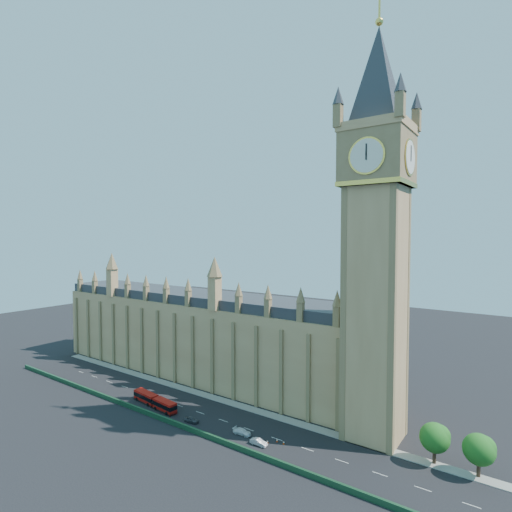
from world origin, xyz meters
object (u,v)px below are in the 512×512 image
Objects in this scene: red_bus at (155,401)px; car_white at (242,432)px; car_grey at (192,420)px; car_silver at (259,442)px.

car_white is at bearing 8.92° from red_bus.
car_silver is at bearing -94.34° from car_grey.
red_bus is at bearing 79.94° from car_grey.
red_bus is 15.14m from car_grey.
car_silver is (35.24, -0.43, -0.85)m from red_bus.
car_white is at bearing -86.70° from car_grey.
car_grey is at bearing 2.41° from red_bus.
car_grey is 14.39m from car_white.
red_bus reaches higher than car_grey.
red_bus reaches higher than car_white.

